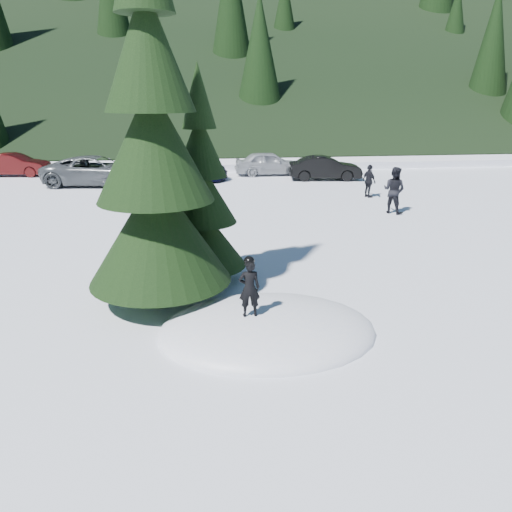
{
  "coord_description": "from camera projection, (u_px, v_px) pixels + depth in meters",
  "views": [
    {
      "loc": [
        -1.39,
        -9.11,
        4.65
      ],
      "look_at": [
        -0.03,
        1.66,
        1.1
      ],
      "focal_mm": 35.0,
      "sensor_mm": 36.0,
      "label": 1
    }
  ],
  "objects": [
    {
      "name": "ground",
      "position": [
        267.0,
        332.0,
        10.21
      ],
      "size": [
        200.0,
        200.0,
        0.0
      ],
      "primitive_type": "plane",
      "color": "white",
      "rests_on": "ground"
    },
    {
      "name": "snow_mound",
      "position": [
        267.0,
        332.0,
        10.21
      ],
      "size": [
        4.48,
        3.52,
        0.96
      ],
      "primitive_type": "ellipsoid",
      "color": "white",
      "rests_on": "ground"
    },
    {
      "name": "forest_hillside",
      "position": [
        199.0,
        21.0,
        57.24
      ],
      "size": [
        200.0,
        60.0,
        25.0
      ],
      "primitive_type": null,
      "color": "black",
      "rests_on": "ground"
    },
    {
      "name": "spruce_tall",
      "position": [
        154.0,
        159.0,
        10.61
      ],
      "size": [
        3.2,
        3.2,
        8.6
      ],
      "color": "black",
      "rests_on": "ground"
    },
    {
      "name": "spruce_short",
      "position": [
        202.0,
        201.0,
        12.43
      ],
      "size": [
        2.2,
        2.2,
        5.37
      ],
      "color": "black",
      "rests_on": "ground"
    },
    {
      "name": "child_skier",
      "position": [
        249.0,
        288.0,
        9.65
      ],
      "size": [
        0.43,
        0.28,
        1.15
      ],
      "primitive_type": "imported",
      "rotation": [
        0.0,
        0.0,
        3.16
      ],
      "color": "black",
      "rests_on": "snow_mound"
    },
    {
      "name": "adult_0",
      "position": [
        394.0,
        190.0,
        20.06
      ],
      "size": [
        1.14,
        1.15,
        1.87
      ],
      "primitive_type": "imported",
      "rotation": [
        0.0,
        0.0,
        2.32
      ],
      "color": "black",
      "rests_on": "ground"
    },
    {
      "name": "adult_1",
      "position": [
        369.0,
        181.0,
        23.18
      ],
      "size": [
        0.63,
        0.96,
        1.52
      ],
      "primitive_type": "imported",
      "rotation": [
        0.0,
        0.0,
        1.89
      ],
      "color": "black",
      "rests_on": "ground"
    },
    {
      "name": "car_1",
      "position": [
        14.0,
        165.0,
        29.27
      ],
      "size": [
        4.16,
        1.86,
        1.32
      ],
      "primitive_type": "imported",
      "rotation": [
        0.0,
        0.0,
        1.45
      ],
      "color": "#390A0A",
      "rests_on": "ground"
    },
    {
      "name": "car_2",
      "position": [
        97.0,
        171.0,
        26.28
      ],
      "size": [
        5.78,
        3.15,
        1.54
      ],
      "primitive_type": "imported",
      "rotation": [
        0.0,
        0.0,
        1.46
      ],
      "color": "#515559",
      "rests_on": "ground"
    },
    {
      "name": "car_3",
      "position": [
        181.0,
        166.0,
        28.0
      ],
      "size": [
        5.69,
        3.75,
        1.53
      ],
      "primitive_type": "imported",
      "rotation": [
        0.0,
        0.0,
        1.24
      ],
      "color": "black",
      "rests_on": "ground"
    },
    {
      "name": "car_4",
      "position": [
        269.0,
        163.0,
        29.6
      ],
      "size": [
        4.09,
        1.66,
        1.39
      ],
      "primitive_type": "imported",
      "rotation": [
        0.0,
        0.0,
        1.57
      ],
      "color": "#9CA0A4",
      "rests_on": "ground"
    },
    {
      "name": "car_5",
      "position": [
        325.0,
        168.0,
        27.95
      ],
      "size": [
        4.15,
        1.85,
        1.32
      ],
      "primitive_type": "imported",
      "rotation": [
        0.0,
        0.0,
        1.46
      ],
      "color": "black",
      "rests_on": "ground"
    }
  ]
}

